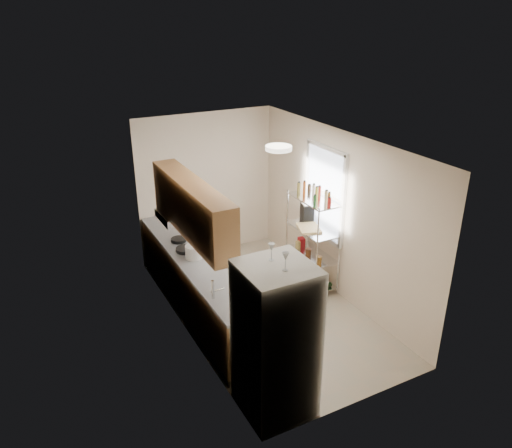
% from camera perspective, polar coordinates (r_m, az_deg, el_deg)
% --- Properties ---
extents(room, '(2.52, 4.42, 2.62)m').
position_cam_1_polar(room, '(7.05, 1.20, -0.78)').
color(room, '#ACA28C').
rests_on(room, ground).
extents(counter_run, '(0.63, 3.51, 0.90)m').
position_cam_1_polar(counter_run, '(7.46, -6.75, -6.84)').
color(counter_run, '#A37345').
rests_on(counter_run, ground).
extents(upper_cabinets, '(0.33, 2.20, 0.72)m').
position_cam_1_polar(upper_cabinets, '(6.53, -7.33, 1.85)').
color(upper_cabinets, '#A37345').
rests_on(upper_cabinets, room).
extents(range_hood, '(0.50, 0.60, 0.12)m').
position_cam_1_polar(range_hood, '(7.41, -8.98, 0.92)').
color(range_hood, '#B7BABC').
rests_on(range_hood, room).
extents(window, '(0.06, 1.00, 1.46)m').
position_cam_1_polar(window, '(7.84, 7.86, 3.53)').
color(window, white).
rests_on(window, room).
extents(bakers_rack, '(0.45, 0.90, 1.73)m').
position_cam_1_polar(bakers_rack, '(7.84, 6.59, 0.14)').
color(bakers_rack, silver).
rests_on(bakers_rack, ground).
extents(ceiling_dome, '(0.34, 0.34, 0.05)m').
position_cam_1_polar(ceiling_dome, '(6.38, 2.61, 8.68)').
color(ceiling_dome, white).
rests_on(ceiling_dome, room).
extents(refrigerator, '(0.75, 0.75, 1.81)m').
position_cam_1_polar(refrigerator, '(5.52, 2.25, -13.13)').
color(refrigerator, white).
rests_on(refrigerator, ground).
extents(wine_glass_a, '(0.07, 0.07, 0.20)m').
position_cam_1_polar(wine_glass_a, '(4.92, 3.38, -4.30)').
color(wine_glass_a, silver).
rests_on(wine_glass_a, refrigerator).
extents(wine_glass_b, '(0.07, 0.07, 0.19)m').
position_cam_1_polar(wine_glass_b, '(5.10, 1.77, -3.19)').
color(wine_glass_b, silver).
rests_on(wine_glass_b, refrigerator).
extents(rice_cooker, '(0.24, 0.24, 0.20)m').
position_cam_1_polar(rice_cooker, '(7.18, -7.13, -3.17)').
color(rice_cooker, silver).
rests_on(rice_cooker, counter_run).
extents(frying_pan_large, '(0.35, 0.35, 0.05)m').
position_cam_1_polar(frying_pan_large, '(7.43, -8.04, -2.89)').
color(frying_pan_large, black).
rests_on(frying_pan_large, counter_run).
extents(frying_pan_small, '(0.31, 0.31, 0.05)m').
position_cam_1_polar(frying_pan_small, '(7.75, -8.82, -1.80)').
color(frying_pan_small, black).
rests_on(frying_pan_small, counter_run).
extents(cutting_board, '(0.44, 0.50, 0.03)m').
position_cam_1_polar(cutting_board, '(7.86, 6.06, -0.46)').
color(cutting_board, tan).
rests_on(cutting_board, bakers_rack).
extents(espresso_machine, '(0.24, 0.30, 0.30)m').
position_cam_1_polar(espresso_machine, '(8.13, 5.85, 1.43)').
color(espresso_machine, black).
rests_on(espresso_machine, bakers_rack).
extents(storage_bag, '(0.11, 0.14, 0.15)m').
position_cam_1_polar(storage_bag, '(8.30, 5.21, -2.05)').
color(storage_bag, maroon).
rests_on(storage_bag, bakers_rack).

